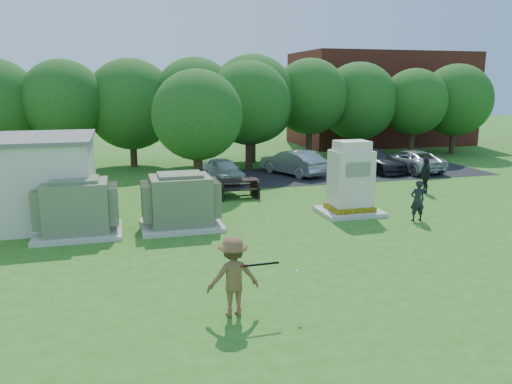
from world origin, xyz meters
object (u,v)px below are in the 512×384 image
object	(u,v)px
person_walking_right	(425,175)
car_white	(224,170)
batter	(233,277)
transformer_left	(77,209)
car_dark	(372,160)
car_silver_b	(410,161)
transformer_right	(181,202)
generator_cabinet	(351,182)
car_silver_a	(293,162)
picnic_table	(238,186)
person_by_generator	(417,201)

from	to	relation	value
person_walking_right	car_white	distance (m)	10.62
batter	transformer_left	bearing A→B (deg)	-63.87
car_dark	car_silver_b	world-z (taller)	car_dark
transformer_right	generator_cabinet	bearing A→B (deg)	0.91
batter	person_walking_right	xyz separation A→B (m)	(12.20, 10.59, -0.07)
person_walking_right	car_silver_a	distance (m)	8.01
transformer_right	car_silver_a	size ratio (longest dim) A/B	0.66
car_white	car_silver_b	distance (m)	11.86
transformer_right	generator_cabinet	size ratio (longest dim) A/B	0.98
transformer_left	car_dark	world-z (taller)	transformer_left
car_silver_b	person_walking_right	bearing A→B (deg)	57.82
generator_cabinet	picnic_table	xyz separation A→B (m)	(-3.79, 4.27, -0.80)
picnic_table	car_white	xyz separation A→B (m)	(0.17, 4.07, 0.11)
person_by_generator	car_white	size ratio (longest dim) A/B	0.43
person_by_generator	car_silver_a	xyz separation A→B (m)	(-1.25, 11.04, -0.08)
person_by_generator	picnic_table	bearing A→B (deg)	-40.45
person_walking_right	car_silver_b	size ratio (longest dim) A/B	0.37
transformer_right	car_silver_a	world-z (taller)	transformer_right
car_white	car_silver_b	xyz separation A→B (m)	(11.85, 0.20, 0.01)
person_walking_right	car_dark	size ratio (longest dim) A/B	0.37
picnic_table	car_silver_a	distance (m)	6.82
person_by_generator	car_silver_a	distance (m)	11.11
transformer_right	batter	world-z (taller)	transformer_right
car_white	car_dark	distance (m)	9.60
generator_cabinet	car_silver_a	distance (m)	9.36
person_by_generator	person_walking_right	bearing A→B (deg)	-121.43
generator_cabinet	car_silver_b	size ratio (longest dim) A/B	0.64
batter	person_by_generator	size ratio (longest dim) A/B	1.16
generator_cabinet	person_walking_right	world-z (taller)	generator_cabinet
transformer_right	car_silver_b	size ratio (longest dim) A/B	0.63
picnic_table	car_dark	xyz separation A→B (m)	(9.74, 4.82, 0.17)
person_walking_right	car_dark	bearing A→B (deg)	-173.67
transformer_right	car_white	distance (m)	9.12
transformer_left	person_walking_right	bearing A→B (deg)	10.05
transformer_left	car_silver_a	bearing A→B (deg)	39.20
generator_cabinet	person_by_generator	size ratio (longest dim) A/B	1.86
transformer_right	car_silver_a	distance (m)	12.26
person_walking_right	car_dark	xyz separation A→B (m)	(0.54, 6.34, -0.19)
car_white	car_dark	xyz separation A→B (m)	(9.57, 0.75, 0.05)
transformer_left	person_by_generator	bearing A→B (deg)	-7.26
car_silver_a	picnic_table	bearing A→B (deg)	25.14
transformer_left	person_walking_right	world-z (taller)	transformer_left
transformer_right	generator_cabinet	distance (m)	7.04
picnic_table	transformer_right	bearing A→B (deg)	-126.47
transformer_left	person_walking_right	distance (m)	16.39
transformer_right	transformer_left	bearing A→B (deg)	180.00
person_walking_right	car_white	size ratio (longest dim) A/B	0.47
generator_cabinet	car_white	bearing A→B (deg)	113.45
transformer_left	car_dark	distance (m)	19.05
transformer_right	car_silver_b	distance (m)	17.55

